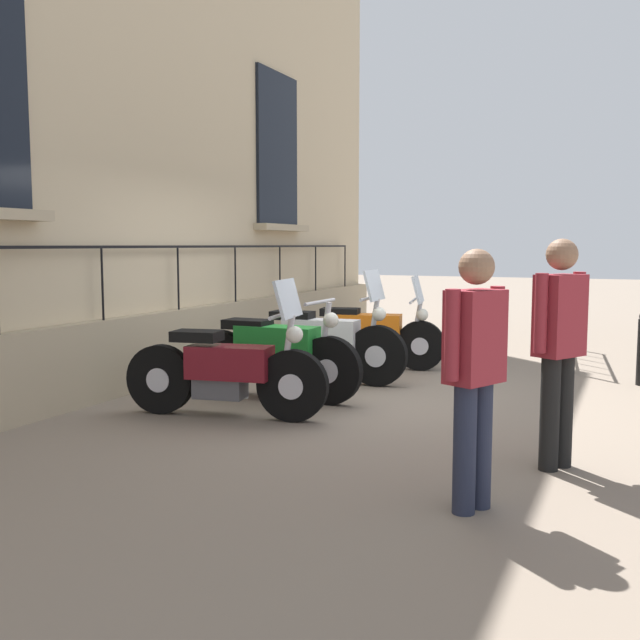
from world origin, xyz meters
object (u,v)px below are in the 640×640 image
Objects in this scene: motorcycle_green at (274,356)px; motorcycle_orange at (365,335)px; motorcycle_maroon at (228,371)px; motorcycle_white at (319,343)px; pedestrian_standing at (474,366)px; pedestrian_walking at (559,340)px; crowd_barrier at (572,320)px.

motorcycle_orange reaches higher than motorcycle_green.
motorcycle_maroon is 1.99m from motorcycle_white.
pedestrian_walking reaches higher than pedestrian_standing.
pedestrian_walking reaches higher than motorcycle_orange.
pedestrian_standing is at bearing -42.37° from motorcycle_green.
pedestrian_standing reaches higher than motorcycle_white.
motorcycle_maroon is 3.08m from pedestrian_walking.
motorcycle_white is at bearing 141.18° from pedestrian_walking.
motorcycle_white is 1.31× the size of pedestrian_walking.
motorcycle_maroon is at bearing 150.67° from pedestrian_standing.
pedestrian_standing is at bearing -109.22° from pedestrian_walking.
motorcycle_green is at bearing 137.63° from pedestrian_standing.
motorcycle_green is 2.23m from motorcycle_orange.
motorcycle_white is at bearing 88.22° from motorcycle_maroon.
motorcycle_maroon is 0.93× the size of motorcycle_orange.
motorcycle_white is 1.37× the size of pedestrian_standing.
motorcycle_orange is at bearing 81.50° from motorcycle_white.
motorcycle_white reaches higher than motorcycle_green.
pedestrian_standing reaches higher than motorcycle_orange.
pedestrian_walking is (2.99, -1.29, 0.48)m from motorcycle_green.
motorcycle_orange is at bearing 128.40° from pedestrian_walking.
motorcycle_orange is 3.06m from crowd_barrier.
motorcycle_white reaches higher than motorcycle_orange.
motorcycle_white reaches higher than crowd_barrier.
pedestrian_standing is at bearing -29.33° from motorcycle_maroon.
crowd_barrier is 5.39m from pedestrian_walking.
pedestrian_walking is at bearing -51.60° from motorcycle_orange.
motorcycle_green is 3.56m from pedestrian_standing.
motorcycle_orange is 0.89× the size of crowd_barrier.
motorcycle_orange is 4.51m from pedestrian_walking.
motorcycle_maroon is 0.91× the size of motorcycle_white.
motorcycle_white is 0.92× the size of crowd_barrier.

